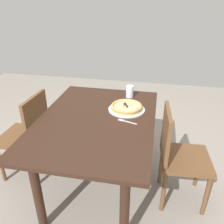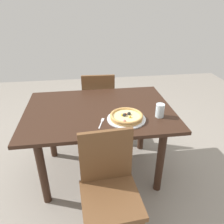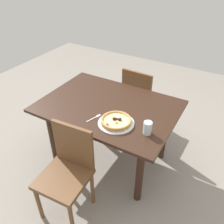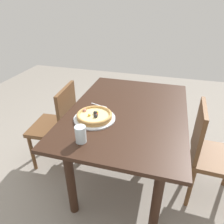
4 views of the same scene
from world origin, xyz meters
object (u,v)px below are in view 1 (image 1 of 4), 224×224
(plate, at_px, (127,109))
(pizza, at_px, (127,107))
(dining_table, at_px, (97,130))
(drinking_glass, at_px, (130,91))
(chair_near, at_px, (178,154))
(chair_far, at_px, (28,134))
(fork, at_px, (126,121))

(plate, bearing_deg, pizza, -120.04)
(dining_table, xyz_separation_m, drinking_glass, (0.51, -0.21, 0.17))
(dining_table, height_order, chair_near, chair_near)
(dining_table, relative_size, chair_near, 1.54)
(chair_far, distance_m, drinking_glass, 1.07)
(chair_far, distance_m, pizza, 0.98)
(dining_table, distance_m, fork, 0.27)
(plate, height_order, fork, plate)
(chair_far, xyz_separation_m, plate, (0.17, -0.92, 0.27))
(chair_far, bearing_deg, drinking_glass, -60.84)
(fork, bearing_deg, chair_far, 14.97)
(dining_table, xyz_separation_m, fork, (0.00, -0.25, 0.11))
(chair_near, relative_size, fork, 5.39)
(plate, distance_m, drinking_glass, 0.30)
(dining_table, bearing_deg, pizza, -46.33)
(fork, bearing_deg, dining_table, 17.93)
(chair_far, bearing_deg, fork, -90.51)
(chair_near, relative_size, plate, 2.68)
(drinking_glass, bearing_deg, plate, -177.58)
(chair_near, bearing_deg, dining_table, -93.81)
(chair_far, distance_m, plate, 0.97)
(chair_far, bearing_deg, dining_table, -91.56)
(chair_near, height_order, chair_far, same)
(chair_far, height_order, drinking_glass, chair_far)
(chair_near, distance_m, pizza, 0.59)
(chair_near, xyz_separation_m, pizza, (0.21, 0.47, 0.29))
(chair_far, xyz_separation_m, drinking_glass, (0.46, -0.91, 0.32))
(dining_table, distance_m, drinking_glass, 0.57)
(pizza, bearing_deg, plate, 59.96)
(dining_table, height_order, chair_far, chair_far)
(drinking_glass, bearing_deg, chair_near, -136.08)
(chair_near, bearing_deg, chair_far, -95.87)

